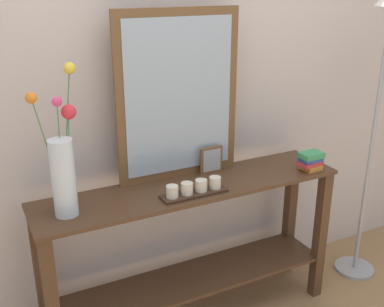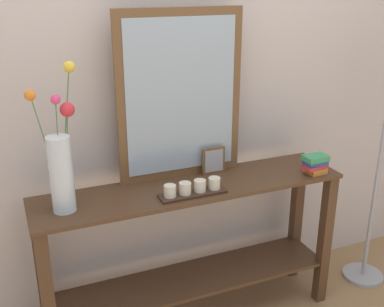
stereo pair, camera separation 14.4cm
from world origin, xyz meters
TOP-DOWN VIEW (x-y plane):
  - wall_back at (0.00, 0.29)m, footprint 6.40×0.08m
  - console_table at (0.00, 0.00)m, footprint 1.53×0.35m
  - mirror_leaning at (0.00, 0.14)m, footprint 0.63×0.03m
  - tall_vase_left at (-0.60, -0.01)m, footprint 0.22×0.18m
  - candle_tray at (-0.04, -0.09)m, footprint 0.32×0.09m
  - picture_frame_small at (0.16, 0.10)m, footprint 0.12×0.01m
  - book_stack at (0.64, -0.10)m, footprint 0.13×0.09m

SIDE VIEW (x-z plane):
  - console_table at x=0.00m, z-range 0.10..0.88m
  - candle_tray at x=-0.04m, z-range 0.78..0.85m
  - book_stack at x=0.64m, z-range 0.79..0.89m
  - picture_frame_small at x=0.16m, z-range 0.78..0.92m
  - tall_vase_left at x=-0.60m, z-range 0.69..1.31m
  - mirror_leaning at x=0.00m, z-range 0.78..1.60m
  - wall_back at x=0.00m, z-range 0.00..2.70m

